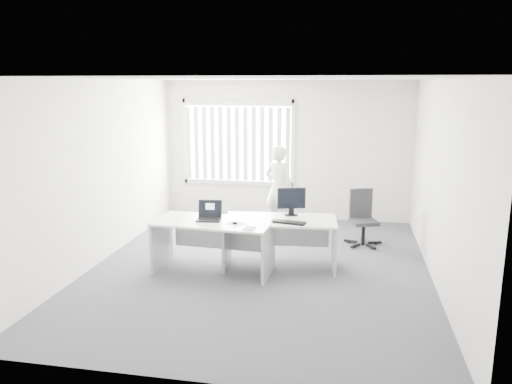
% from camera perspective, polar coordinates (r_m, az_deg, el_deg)
% --- Properties ---
extents(ground, '(6.00, 6.00, 0.00)m').
position_cam_1_polar(ground, '(7.63, 0.43, -8.70)').
color(ground, '#504F57').
rests_on(ground, ground).
extents(wall_back, '(5.00, 0.02, 2.80)m').
position_cam_1_polar(wall_back, '(10.18, 3.48, 4.76)').
color(wall_back, silver).
rests_on(wall_back, ground).
extents(wall_front, '(5.00, 0.02, 2.80)m').
position_cam_1_polar(wall_front, '(4.42, -6.56, -5.43)').
color(wall_front, silver).
rests_on(wall_front, ground).
extents(wall_left, '(0.02, 6.00, 2.80)m').
position_cam_1_polar(wall_left, '(8.07, -17.31, 2.22)').
color(wall_left, silver).
rests_on(wall_left, ground).
extents(wall_right, '(0.02, 6.00, 2.80)m').
position_cam_1_polar(wall_right, '(7.24, 20.31, 0.90)').
color(wall_right, silver).
rests_on(wall_right, ground).
extents(ceiling, '(5.00, 6.00, 0.02)m').
position_cam_1_polar(ceiling, '(7.12, 0.47, 12.82)').
color(ceiling, silver).
rests_on(ceiling, wall_back).
extents(window, '(2.32, 0.06, 1.76)m').
position_cam_1_polar(window, '(10.29, -2.09, 5.70)').
color(window, beige).
rests_on(window, wall_back).
extents(blinds, '(2.20, 0.10, 1.50)m').
position_cam_1_polar(blinds, '(10.24, -2.17, 5.50)').
color(blinds, silver).
rests_on(blinds, wall_back).
extents(desk_near, '(1.75, 0.91, 0.78)m').
position_cam_1_polar(desk_near, '(7.36, -4.90, -4.94)').
color(desk_near, silver).
rests_on(desk_near, ground).
extents(desk_far, '(1.73, 0.93, 0.76)m').
position_cam_1_polar(desk_far, '(7.51, 2.76, -4.66)').
color(desk_far, silver).
rests_on(desk_far, ground).
extents(office_chair, '(0.69, 0.69, 0.96)m').
position_cam_1_polar(office_chair, '(8.82, 12.08, -4.01)').
color(office_chair, black).
rests_on(office_chair, ground).
extents(person, '(0.69, 0.59, 1.61)m').
position_cam_1_polar(person, '(9.40, 2.65, 0.47)').
color(person, silver).
rests_on(person, ground).
extents(laptop, '(0.38, 0.35, 0.27)m').
position_cam_1_polar(laptop, '(7.29, -5.46, -2.22)').
color(laptop, black).
rests_on(laptop, desk_near).
extents(paper_sheet, '(0.31, 0.25, 0.00)m').
position_cam_1_polar(paper_sheet, '(7.13, -2.25, -3.65)').
color(paper_sheet, white).
rests_on(paper_sheet, desk_near).
extents(mouse, '(0.09, 0.12, 0.04)m').
position_cam_1_polar(mouse, '(7.14, -2.44, -3.44)').
color(mouse, '#BCBCBF').
rests_on(mouse, paper_sheet).
extents(booklet, '(0.16, 0.22, 0.01)m').
position_cam_1_polar(booklet, '(6.88, -0.73, -4.19)').
color(booklet, white).
rests_on(booklet, desk_near).
extents(keyboard, '(0.52, 0.25, 0.02)m').
position_cam_1_polar(keyboard, '(7.24, 3.73, -3.48)').
color(keyboard, black).
rests_on(keyboard, desk_far).
extents(monitor, '(0.45, 0.24, 0.43)m').
position_cam_1_polar(monitor, '(7.61, 4.07, -1.10)').
color(monitor, black).
rests_on(monitor, desk_far).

